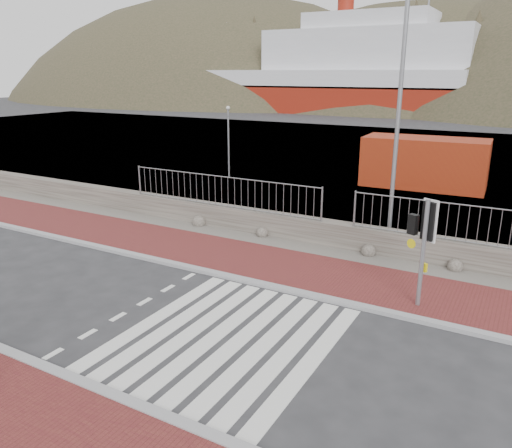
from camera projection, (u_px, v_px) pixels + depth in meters
The scene contains 14 objects.
ground at pixel (228, 338), 11.72m from camera, with size 220.00×220.00×0.00m, color #28282B.
sidewalk_far at pixel (306, 272), 15.46m from camera, with size 40.00×3.00×0.08m, color maroon.
kerb_near at pixel (141, 407), 9.20m from camera, with size 40.00×0.25×0.12m, color gray.
kerb_far at pixel (284, 289), 14.21m from camera, with size 40.00×0.25×0.12m, color gray.
zebra_crossing at pixel (228, 337), 11.72m from camera, with size 4.62×5.60×0.01m.
gravel_strip at pixel (329, 253), 17.13m from camera, with size 40.00×1.50×0.06m, color #59544C.
stone_wall at pixel (338, 235), 17.68m from camera, with size 40.00×0.60×0.90m, color #4B443D.
railing at pixel (338, 198), 17.15m from camera, with size 18.07×0.07×1.22m.
quay at pixel (441, 161), 34.99m from camera, with size 120.00×40.00×0.50m, color #4C4C4F.
water at pixel (490, 120), 64.18m from camera, with size 220.00×50.00×0.05m, color #3F4C54.
ferry at pixel (326, 76), 78.32m from camera, with size 50.00×16.00×20.00m.
traffic_signal_far at pixel (424, 230), 12.64m from camera, with size 0.72×0.47×2.95m.
streetlight at pixel (403, 113), 16.28m from camera, with size 1.78×0.32×8.36m.
shipping_container at pixel (424, 163), 26.71m from camera, with size 6.34×2.64×2.64m, color maroon.
Camera 1 is at (5.68, -8.77, 5.98)m, focal length 35.00 mm.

